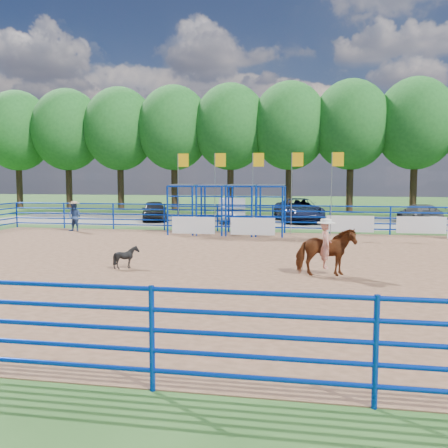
% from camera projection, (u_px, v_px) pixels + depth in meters
% --- Properties ---
extents(ground, '(120.00, 120.00, 0.00)m').
position_uv_depth(ground, '(248.00, 266.00, 16.80)').
color(ground, '#376227').
rests_on(ground, ground).
extents(arena_dirt, '(30.00, 20.00, 0.02)m').
position_uv_depth(arena_dirt, '(248.00, 265.00, 16.79)').
color(arena_dirt, '#896044').
rests_on(arena_dirt, ground).
extents(gravel_strip, '(40.00, 10.00, 0.01)m').
position_uv_depth(gravel_strip, '(281.00, 221.00, 33.44)').
color(gravel_strip, gray).
rests_on(gravel_strip, ground).
extents(horse_and_rider, '(1.81, 0.99, 2.40)m').
position_uv_depth(horse_and_rider, '(326.00, 248.00, 14.90)').
color(horse_and_rider, '#642F14').
rests_on(horse_and_rider, arena_dirt).
extents(calf, '(0.77, 0.72, 0.74)m').
position_uv_depth(calf, '(126.00, 257.00, 16.14)').
color(calf, black).
rests_on(calf, arena_dirt).
extents(spectator_cowboy, '(0.84, 0.69, 1.62)m').
position_uv_depth(spectator_cowboy, '(75.00, 216.00, 27.00)').
color(spectator_cowboy, navy).
rests_on(spectator_cowboy, arena_dirt).
extents(car_a, '(2.79, 4.30, 1.36)m').
position_uv_depth(car_a, '(154.00, 211.00, 33.66)').
color(car_a, black).
rests_on(car_a, gravel_strip).
extents(car_b, '(2.36, 5.03, 1.59)m').
position_uv_depth(car_b, '(233.00, 210.00, 32.78)').
color(car_b, gray).
rests_on(car_b, gravel_strip).
extents(car_c, '(3.80, 5.99, 1.54)m').
position_uv_depth(car_c, '(299.00, 210.00, 32.97)').
color(car_c, '#151A34').
rests_on(car_c, gravel_strip).
extents(car_d, '(2.53, 4.53, 1.24)m').
position_uv_depth(car_d, '(420.00, 214.00, 31.65)').
color(car_d, '#505052').
rests_on(car_d, gravel_strip).
extents(perimeter_fence, '(30.10, 20.10, 1.50)m').
position_uv_depth(perimeter_fence, '(248.00, 244.00, 16.72)').
color(perimeter_fence, '#0834BC').
rests_on(perimeter_fence, ground).
extents(chute_assembly, '(19.32, 2.41, 4.20)m').
position_uv_depth(chute_assembly, '(234.00, 210.00, 25.67)').
color(chute_assembly, '#0834BC').
rests_on(chute_assembly, ground).
extents(treeline, '(56.40, 6.40, 11.24)m').
position_uv_depth(treeline, '(290.00, 122.00, 41.54)').
color(treeline, '#3F2B19').
rests_on(treeline, ground).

